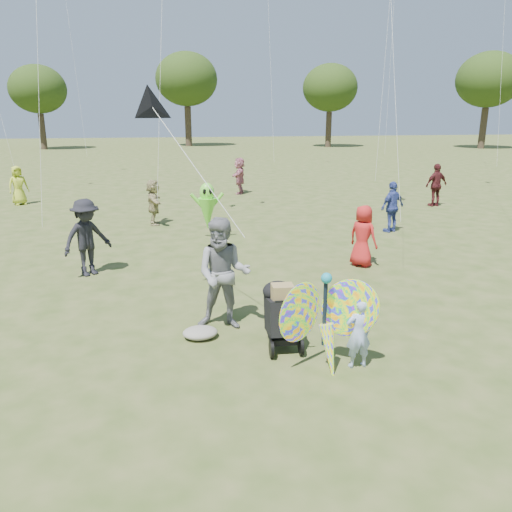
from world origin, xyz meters
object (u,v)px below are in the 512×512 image
(crowd_g, at_px, (18,185))
(crowd_c, at_px, (392,207))
(butterfly_kite, at_px, (327,323))
(crowd_a, at_px, (363,236))
(jogging_stroller, at_px, (281,311))
(child_girl, at_px, (359,333))
(crowd_j, at_px, (240,176))
(alien_kite, at_px, (207,208))
(crowd_b, at_px, (87,238))
(adult_man, at_px, (223,274))
(crowd_d, at_px, (154,202))
(crowd_h, at_px, (436,185))

(crowd_g, bearing_deg, crowd_c, -61.11)
(crowd_g, distance_m, butterfly_kite, 18.03)
(crowd_c, bearing_deg, crowd_a, 31.35)
(jogging_stroller, bearing_deg, butterfly_kite, -59.33)
(child_girl, distance_m, crowd_j, 17.33)
(crowd_a, relative_size, alien_kite, 0.89)
(crowd_b, xyz_separation_m, jogging_stroller, (3.55, -4.55, -0.30))
(adult_man, xyz_separation_m, alien_kite, (0.38, 6.57, -0.03))
(crowd_b, relative_size, crowd_d, 1.17)
(crowd_j, bearing_deg, adult_man, 7.34)
(adult_man, height_order, butterfly_kite, adult_man)
(adult_man, relative_size, crowd_b, 1.10)
(child_girl, distance_m, alien_kite, 8.53)
(jogging_stroller, distance_m, butterfly_kite, 1.04)
(adult_man, relative_size, alien_kite, 1.15)
(crowd_a, height_order, butterfly_kite, butterfly_kite)
(crowd_j, xyz_separation_m, butterfly_kite, (-1.55, -17.29, -0.11))
(crowd_d, xyz_separation_m, crowd_g, (-5.60, 5.16, 0.03))
(crowd_j, bearing_deg, child_girl, 14.22)
(crowd_h, distance_m, jogging_stroller, 14.83)
(child_girl, height_order, adult_man, adult_man)
(crowd_a, bearing_deg, jogging_stroller, 107.99)
(crowd_g, relative_size, jogging_stroller, 1.49)
(crowd_h, distance_m, crowd_j, 8.91)
(crowd_a, relative_size, crowd_h, 0.88)
(jogging_stroller, height_order, butterfly_kite, butterfly_kite)
(child_girl, bearing_deg, jogging_stroller, -46.52)
(jogging_stroller, distance_m, alien_kite, 7.50)
(crowd_c, xyz_separation_m, crowd_d, (-7.54, 2.64, -0.04))
(butterfly_kite, bearing_deg, child_girl, -0.45)
(child_girl, height_order, butterfly_kite, butterfly_kite)
(crowd_a, distance_m, crowd_c, 4.16)
(adult_man, height_order, crowd_h, adult_man)
(jogging_stroller, xyz_separation_m, butterfly_kite, (0.46, -0.92, 0.14))
(crowd_j, xyz_separation_m, alien_kite, (-2.44, -8.89, 0.11))
(crowd_g, height_order, crowd_h, crowd_h)
(crowd_h, height_order, crowd_j, crowd_h)
(crowd_g, bearing_deg, crowd_a, -76.63)
(crowd_d, relative_size, jogging_stroller, 1.43)
(crowd_b, height_order, crowd_d, crowd_b)
(crowd_c, bearing_deg, crowd_g, -53.68)
(crowd_h, bearing_deg, crowd_d, -4.34)
(crowd_j, bearing_deg, alien_kite, 2.34)
(child_girl, height_order, crowd_c, crowd_c)
(crowd_c, relative_size, alien_kite, 0.94)
(adult_man, height_order, jogging_stroller, adult_man)
(adult_man, distance_m, crowd_g, 15.83)
(crowd_b, distance_m, crowd_h, 14.70)
(adult_man, bearing_deg, crowd_b, 141.74)
(child_girl, bearing_deg, crowd_d, -77.36)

